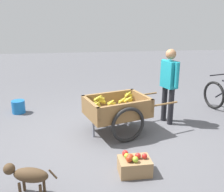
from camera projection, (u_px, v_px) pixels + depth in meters
ground_plane at (109, 136)px, 4.66m from camera, size 24.00×24.00×0.00m
fruit_cart at (117, 110)px, 4.72m from camera, size 1.80×1.20×0.72m
vendor_person at (169, 80)px, 5.04m from camera, size 0.29×0.52×1.51m
dog at (28, 175)px, 3.06m from camera, size 0.65×0.30×0.40m
plastic_bucket at (18, 107)px, 5.78m from camera, size 0.29×0.29×0.29m
apple_crate at (134, 165)px, 3.52m from camera, size 0.44×0.32×0.32m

